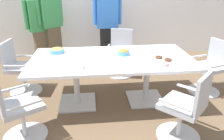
% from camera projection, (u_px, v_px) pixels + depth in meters
% --- Properties ---
extents(ground_plane, '(10.00, 10.00, 0.01)m').
position_uv_depth(ground_plane, '(112.00, 101.00, 3.58)').
color(ground_plane, brown).
extents(conference_table, '(2.40, 1.20, 0.75)m').
position_uv_depth(conference_table, '(112.00, 65.00, 3.33)').
color(conference_table, white).
rests_on(conference_table, ground).
extents(office_chair_0, '(0.67, 0.67, 0.91)m').
position_uv_depth(office_chair_0, '(209.00, 70.00, 3.74)').
color(office_chair_0, silver).
rests_on(office_chair_0, ground).
extents(office_chair_1, '(0.67, 0.67, 0.91)m').
position_uv_depth(office_chair_1, '(120.00, 55.00, 4.44)').
color(office_chair_1, silver).
rests_on(office_chair_1, ground).
extents(office_chair_2, '(0.60, 0.60, 0.91)m').
position_uv_depth(office_chair_2, '(20.00, 70.00, 3.72)').
color(office_chair_2, silver).
rests_on(office_chair_2, ground).
extents(office_chair_3, '(0.74, 0.74, 0.91)m').
position_uv_depth(office_chair_3, '(16.00, 110.00, 2.60)').
color(office_chair_3, silver).
rests_on(office_chair_3, ground).
extents(office_chair_4, '(0.76, 0.76, 0.91)m').
position_uv_depth(office_chair_4, '(186.00, 110.00, 2.60)').
color(office_chair_4, silver).
rests_on(office_chair_4, ground).
extents(person_standing_0, '(0.58, 0.39, 1.70)m').
position_uv_depth(person_standing_0, '(40.00, 27.00, 4.63)').
color(person_standing_0, brown).
rests_on(person_standing_0, ground).
extents(person_standing_1, '(0.51, 0.46, 1.84)m').
position_uv_depth(person_standing_1, '(51.00, 23.00, 4.67)').
color(person_standing_1, brown).
rests_on(person_standing_1, ground).
extents(person_standing_2, '(0.61, 0.24, 1.79)m').
position_uv_depth(person_standing_2, '(107.00, 24.00, 4.73)').
color(person_standing_2, black).
rests_on(person_standing_2, ground).
extents(snack_bowl_cookies, '(0.23, 0.23, 0.09)m').
position_uv_depth(snack_bowl_cookies, '(57.00, 50.00, 3.48)').
color(snack_bowl_cookies, '#4C9EC6').
rests_on(snack_bowl_cookies, conference_table).
extents(snack_bowl_pretzels, '(0.18, 0.18, 0.09)m').
position_uv_depth(snack_bowl_pretzels, '(124.00, 52.00, 3.39)').
color(snack_bowl_pretzels, '#4C9EC6').
rests_on(snack_bowl_pretzels, conference_table).
extents(donut_platter, '(0.38, 0.37, 0.04)m').
position_uv_depth(donut_platter, '(159.00, 61.00, 3.11)').
color(donut_platter, white).
rests_on(donut_platter, conference_table).
extents(plate_stack, '(0.19, 0.19, 0.04)m').
position_uv_depth(plate_stack, '(148.00, 51.00, 3.54)').
color(plate_stack, white).
rests_on(plate_stack, conference_table).
extents(napkin_pile, '(0.20, 0.20, 0.07)m').
position_uv_depth(napkin_pile, '(75.00, 66.00, 2.89)').
color(napkin_pile, white).
rests_on(napkin_pile, conference_table).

